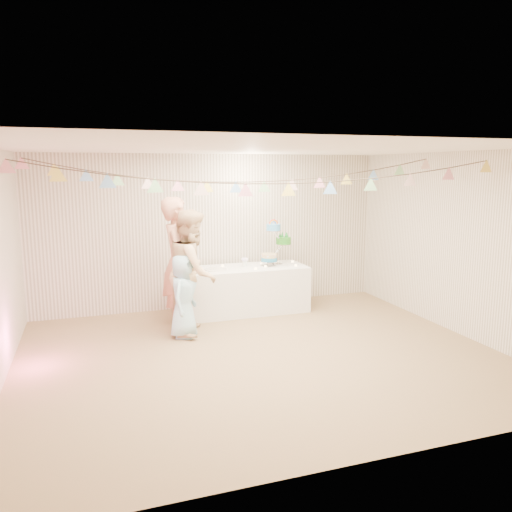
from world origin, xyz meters
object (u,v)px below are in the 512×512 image
object	(u,v)px
cake_stand	(276,244)
table	(246,289)
person_adult_a	(178,263)
person_child	(183,296)
person_adult_b	(193,272)

from	to	relation	value
cake_stand	table	bearing A→B (deg)	-174.81
table	cake_stand	bearing A→B (deg)	5.19
table	person_adult_a	size ratio (longest dim) A/B	1.03
cake_stand	person_adult_a	world-z (taller)	person_adult_a
cake_stand	person_child	bearing A→B (deg)	-151.27
person_adult_b	person_child	distance (m)	0.39
cake_stand	person_child	world-z (taller)	cake_stand
cake_stand	person_adult_b	world-z (taller)	person_adult_b
table	person_child	size ratio (longest dim) A/B	1.69
person_child	person_adult_b	bearing A→B (deg)	-17.87
cake_stand	person_child	distance (m)	2.07
cake_stand	person_adult_b	bearing A→B (deg)	-153.06
person_adult_a	person_adult_b	world-z (taller)	person_adult_a
person_adult_a	person_child	bearing A→B (deg)	-169.27
table	person_child	xyz separation A→B (m)	(-1.21, -0.92, 0.22)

